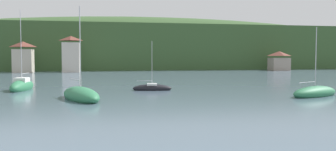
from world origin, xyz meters
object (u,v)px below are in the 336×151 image
object	(u,v)px
sailboat_far_4	(81,95)
sailboat_far_7	(22,86)
sailboat_far_2	(315,93)
shore_building_west	(23,58)
shore_building_central	(279,61)
shore_building_westcentral	(71,55)
sailboat_far_0	(152,88)

from	to	relation	value
sailboat_far_4	sailboat_far_7	bearing A→B (deg)	-165.25
sailboat_far_2	sailboat_far_7	xyz separation A→B (m)	(-30.28, 12.23, 0.13)
shore_building_west	shore_building_central	size ratio (longest dim) A/B	1.40
shore_building_westcentral	sailboat_far_7	size ratio (longest dim) A/B	0.91
shore_building_west	sailboat_far_0	bearing A→B (deg)	-63.87
shore_building_west	sailboat_far_4	xyz separation A→B (m)	(16.71, -57.22, -3.31)
shore_building_west	sailboat_far_2	distance (m)	71.03
shore_building_central	sailboat_far_4	distance (m)	76.78
shore_building_central	sailboat_far_7	world-z (taller)	sailboat_far_7
shore_building_west	sailboat_far_0	xyz separation A→B (m)	(24.44, -49.84, -3.43)
sailboat_far_0	sailboat_far_2	bearing A→B (deg)	-20.74
sailboat_far_4	shore_building_westcentral	bearing A→B (deg)	165.52
shore_building_west	sailboat_far_0	distance (m)	55.62
sailboat_far_2	sailboat_far_7	bearing A→B (deg)	133.29
sailboat_far_7	sailboat_far_4	bearing A→B (deg)	41.00
sailboat_far_2	sailboat_far_0	bearing A→B (deg)	124.69
shore_building_westcentral	sailboat_far_4	world-z (taller)	shore_building_westcentral
shore_building_west	sailboat_far_0	world-z (taller)	shore_building_west
shore_building_central	sailboat_far_2	distance (m)	65.26
sailboat_far_0	shore_building_westcentral	bearing A→B (deg)	114.69
shore_building_westcentral	sailboat_far_2	bearing A→B (deg)	-64.17
shore_building_west	shore_building_westcentral	bearing A→B (deg)	-1.48
shore_building_west	shore_building_westcentral	size ratio (longest dim) A/B	0.84
shore_building_westcentral	sailboat_far_2	size ratio (longest dim) A/B	1.24
shore_building_westcentral	sailboat_far_2	distance (m)	65.17
sailboat_far_4	sailboat_far_2	bearing A→B (deg)	66.09
shore_building_west	sailboat_far_4	distance (m)	59.70
shore_building_central	sailboat_far_7	distance (m)	74.83
shore_building_west	shore_building_westcentral	xyz separation A→B (m)	(11.32, -0.29, 0.71)
sailboat_far_0	sailboat_far_2	size ratio (longest dim) A/B	0.83
shore_building_west	sailboat_far_4	world-z (taller)	sailboat_far_4
shore_building_west	shore_building_central	xyz separation A→B (m)	(67.92, -0.05, -1.06)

